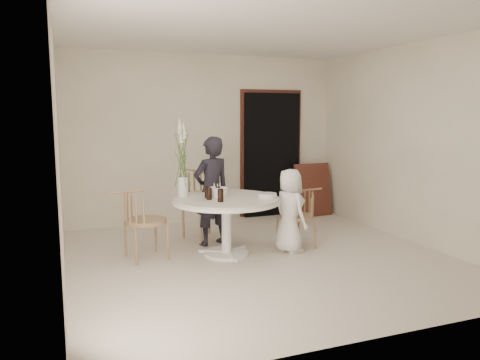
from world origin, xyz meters
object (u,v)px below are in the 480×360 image
object	(u,v)px
table	(226,207)
chair_right	(303,210)
girl	(212,191)
flower_vase	(182,159)
chair_far	(200,194)
chair_left	(136,215)
birthday_cake	(218,192)
boy	(290,211)

from	to	relation	value
table	chair_right	size ratio (longest dim) A/B	1.72
girl	flower_vase	size ratio (longest dim) A/B	1.48
table	flower_vase	xyz separation A→B (m)	(-0.48, 0.26, 0.58)
chair_far	girl	xyz separation A→B (m)	(0.05, -0.42, 0.10)
chair_left	girl	world-z (taller)	girl
chair_right	flower_vase	xyz separation A→B (m)	(-1.56, 0.26, 0.70)
chair_far	birthday_cake	bearing A→B (deg)	-108.93
chair_far	birthday_cake	xyz separation A→B (m)	(-0.02, -0.87, 0.16)
chair_right	birthday_cake	distance (m)	1.20
girl	flower_vase	bearing A→B (deg)	14.23
chair_right	table	bearing A→B (deg)	-99.39
chair_left	flower_vase	bearing A→B (deg)	-94.07
table	flower_vase	bearing A→B (deg)	151.39
boy	birthday_cake	bearing A→B (deg)	64.58
girl	boy	world-z (taller)	girl
chair_right	chair_left	size ratio (longest dim) A/B	0.89
chair_far	chair_right	size ratio (longest dim) A/B	1.26
birthday_cake	chair_left	bearing A→B (deg)	173.04
chair_left	boy	xyz separation A→B (m)	(1.88, -0.34, -0.02)
chair_right	boy	size ratio (longest dim) A/B	0.72
boy	chair_left	bearing A→B (deg)	68.31
chair_far	boy	size ratio (longest dim) A/B	0.91
chair_far	boy	world-z (taller)	boy
table	chair_far	bearing A→B (deg)	94.46
table	birthday_cake	distance (m)	0.21
chair_right	chair_far	bearing A→B (deg)	-139.03
chair_far	chair_left	world-z (taller)	chair_far
table	chair_far	size ratio (longest dim) A/B	1.37
chair_far	girl	world-z (taller)	girl
table	chair_right	bearing A→B (deg)	0.30
chair_right	girl	bearing A→B (deg)	-125.02
chair_far	boy	bearing A→B (deg)	-69.43
chair_far	chair_right	distance (m)	1.49
chair_right	flower_vase	bearing A→B (deg)	-109.10
girl	birthday_cake	bearing A→B (deg)	66.46
table	birthday_cake	bearing A→B (deg)	141.63
table	girl	bearing A→B (deg)	92.87
girl	birthday_cake	distance (m)	0.46
girl	table	bearing A→B (deg)	77.20
boy	birthday_cake	world-z (taller)	boy
chair_left	birthday_cake	bearing A→B (deg)	-107.92
chair_far	boy	distance (m)	1.41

